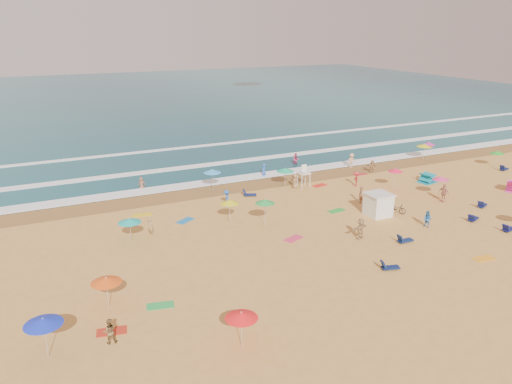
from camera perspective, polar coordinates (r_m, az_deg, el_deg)
name	(u,v)px	position (r m, az deg, el deg)	size (l,w,h in m)	color
ground	(313,223)	(44.55, 6.57, -3.57)	(220.00, 220.00, 0.00)	gold
ocean	(124,100)	(122.06, -14.87, 10.13)	(220.00, 140.00, 0.18)	#0C4756
wet_sand	(254,184)	(54.88, -0.27, 0.88)	(220.00, 220.00, 0.00)	olive
surf_foam	(224,164)	(62.63, -3.70, 3.18)	(200.00, 18.70, 0.05)	white
cabana	(378,205)	(47.08, 13.78, -1.46)	(2.00, 2.00, 2.00)	silver
cabana_roof	(379,194)	(46.73, 13.88, -0.24)	(2.20, 2.20, 0.12)	silver
bicycle	(396,208)	(48.22, 15.72, -1.82)	(0.62, 1.78, 0.94)	black
lifeguard_stand	(304,177)	(54.05, 5.47, 1.67)	(1.20, 1.20, 2.10)	white
beach_umbrellas	(349,190)	(47.29, 10.62, 0.21)	(54.26, 28.02, 0.78)	#36B1F6
loungers	(393,223)	(45.39, 15.38, -3.48)	(59.76, 19.95, 0.34)	#0E1946
towels	(301,230)	(42.92, 5.12, -4.38)	(33.84, 26.00, 0.03)	red
popup_tents	(470,181)	(58.81, 23.27, 1.15)	(8.56, 8.47, 1.20)	#F536A3
beachgoers	(318,189)	(51.26, 7.11, 0.36)	(35.10, 28.37, 2.08)	brown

